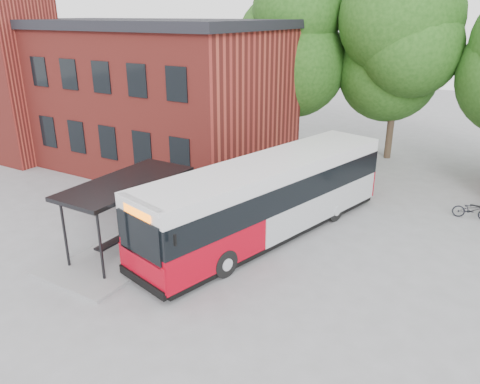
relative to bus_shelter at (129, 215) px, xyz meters
The scene contains 8 objects.
ground 4.83m from the bus_shelter, 12.53° to the left, with size 100.00×100.00×0.00m, color slate.
station_building 13.42m from the bus_shelter, 130.36° to the left, with size 18.40×10.40×8.50m, color maroon, non-canonical shape.
clock_tower 17.46m from the bus_shelter, 157.52° to the left, with size 5.20×5.20×18.20m, color maroon, non-canonical shape.
bus_shelter is the anchor object (origin of this frame).
tree_0 17.54m from the bus_shelter, 95.04° to the left, with size 7.92×7.92×11.00m, color #1C4612, non-canonical shape.
tree_1 19.19m from the bus_shelter, 73.01° to the left, with size 7.92×7.92×10.40m, color #1C4612, non-canonical shape.
city_bus 5.69m from the bus_shelter, 44.03° to the left, with size 2.73×12.79×3.25m, color #A90214, non-canonical shape.
bicycle_0 15.25m from the bus_shelter, 41.83° to the left, with size 0.57×1.65×0.87m, color black.
Camera 1 is at (7.79, -13.13, 8.81)m, focal length 35.00 mm.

